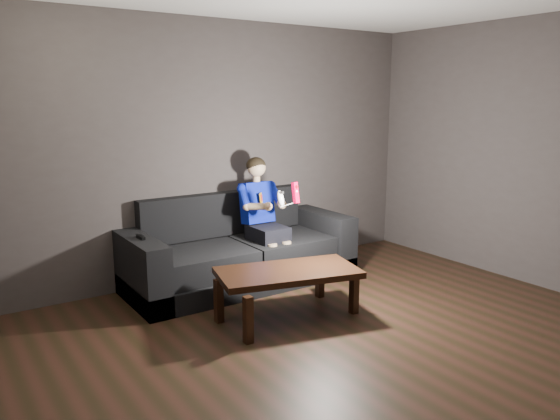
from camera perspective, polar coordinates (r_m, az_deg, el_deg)
floor at (r=4.24m, az=10.42°, el=-15.15°), size 5.00×5.00×0.00m
back_wall at (r=5.86m, az=-6.45°, el=6.19°), size 5.00×0.04×2.70m
sofa at (r=5.72m, az=-4.42°, el=-4.67°), size 2.35×1.02×0.91m
child at (r=5.68m, az=-1.82°, el=0.17°), size 0.48×0.59×1.19m
wii_remote_red at (r=5.32m, az=1.63°, el=1.83°), size 0.06×0.08×0.21m
nunchuk_white at (r=5.23m, az=0.06°, el=1.24°), size 0.09×0.11×0.17m
wii_remote_black at (r=5.12m, az=-14.36°, el=-2.76°), size 0.04×0.15×0.03m
coffee_table at (r=4.77m, az=0.83°, el=-6.92°), size 1.32×0.89×0.44m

